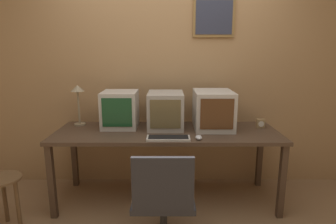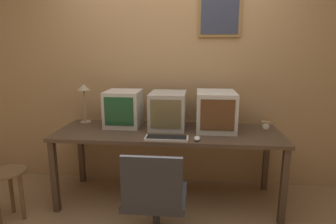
# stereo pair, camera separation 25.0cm
# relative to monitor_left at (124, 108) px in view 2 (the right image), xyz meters

# --- Properties ---
(wall_back) EXTENTS (8.00, 0.08, 2.60)m
(wall_back) POSITION_rel_monitor_left_xyz_m (0.49, 0.33, 0.36)
(wall_back) COLOR tan
(wall_back) RESTS_ON ground_plane
(desk) EXTENTS (2.22, 0.74, 0.75)m
(desk) POSITION_rel_monitor_left_xyz_m (0.49, -0.15, -0.26)
(desk) COLOR #4C3828
(desk) RESTS_ON ground_plane
(monitor_left) EXTENTS (0.36, 0.38, 0.38)m
(monitor_left) POSITION_rel_monitor_left_xyz_m (0.00, 0.00, 0.00)
(monitor_left) COLOR beige
(monitor_left) RESTS_ON desk
(monitor_center) EXTENTS (0.36, 0.46, 0.37)m
(monitor_center) POSITION_rel_monitor_left_xyz_m (0.47, -0.02, -0.00)
(monitor_center) COLOR #B7B2A8
(monitor_center) RESTS_ON desk
(monitor_right) EXTENTS (0.39, 0.48, 0.39)m
(monitor_right) POSITION_rel_monitor_left_xyz_m (0.96, -0.04, 0.01)
(monitor_right) COLOR beige
(monitor_right) RESTS_ON desk
(keyboard_main) EXTENTS (0.39, 0.15, 0.03)m
(keyboard_main) POSITION_rel_monitor_left_xyz_m (0.50, -0.43, -0.18)
(keyboard_main) COLOR beige
(keyboard_main) RESTS_ON desk
(mouse_near_keyboard) EXTENTS (0.06, 0.10, 0.04)m
(mouse_near_keyboard) POSITION_rel_monitor_left_xyz_m (0.78, -0.43, -0.17)
(mouse_near_keyboard) COLOR silver
(mouse_near_keyboard) RESTS_ON desk
(desk_clock) EXTENTS (0.08, 0.05, 0.09)m
(desk_clock) POSITION_rel_monitor_left_xyz_m (1.46, -0.04, -0.14)
(desk_clock) COLOR #A38456
(desk_clock) RESTS_ON desk
(desk_lamp) EXTENTS (0.14, 0.14, 0.43)m
(desk_lamp) POSITION_rel_monitor_left_xyz_m (-0.46, 0.07, 0.14)
(desk_lamp) COLOR tan
(desk_lamp) RESTS_ON desk
(office_chair) EXTENTS (0.49, 0.49, 0.84)m
(office_chair) POSITION_rel_monitor_left_xyz_m (0.46, -0.93, -0.58)
(office_chair) COLOR black
(office_chair) RESTS_ON ground_plane
(side_stool) EXTENTS (0.32, 0.32, 0.48)m
(side_stool) POSITION_rel_monitor_left_xyz_m (-0.93, -0.64, -0.58)
(side_stool) COLOR brown
(side_stool) RESTS_ON ground_plane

